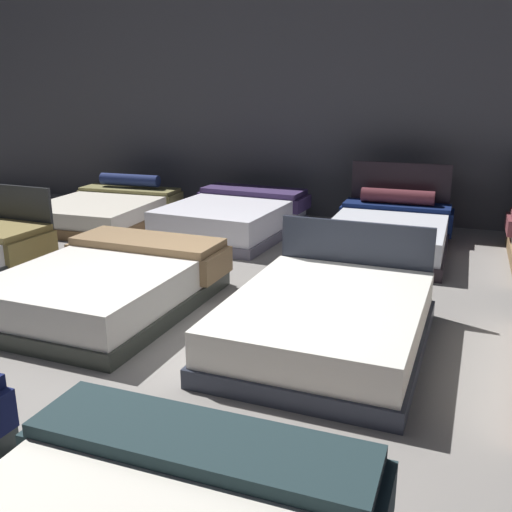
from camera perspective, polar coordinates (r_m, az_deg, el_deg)
The scene contains 7 objects.
ground_plane at distance 4.93m, azimuth -5.44°, elevation -7.80°, with size 18.00×18.00×0.02m, color gray.
showroom_back_wall at distance 9.05m, azimuth 8.63°, elevation 14.71°, with size 18.00×0.06×3.50m, color #47474C.
bed_5 at distance 5.56m, azimuth -14.33°, elevation -2.76°, with size 1.65×2.13×0.51m.
bed_6 at distance 4.64m, azimuth 7.05°, elevation -6.44°, with size 1.52×2.04×0.82m.
bed_8 at distance 9.08m, azimuth -14.70°, elevation 4.46°, with size 1.78×2.25×0.64m.
bed_9 at distance 8.09m, azimuth -2.28°, elevation 3.88°, with size 1.68×2.19×0.54m.
bed_10 at distance 7.48m, azimuth 13.07°, elevation 2.33°, with size 1.52×2.15×1.00m.
Camera 1 is at (2.08, -3.98, 2.02)m, focal length 40.23 mm.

